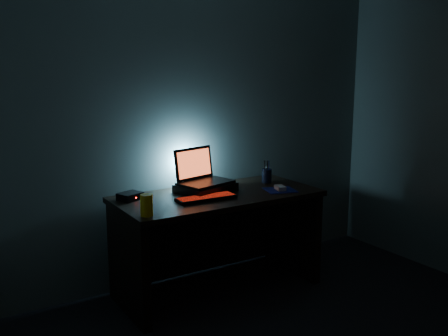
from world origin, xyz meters
name	(u,v)px	position (x,y,z in m)	size (l,w,h in m)	color
room	(406,161)	(0.00, 0.00, 1.25)	(3.50, 4.00, 2.50)	black
desk	(214,226)	(0.00, 1.67, 0.49)	(1.50, 0.70, 0.75)	black
riser	(206,188)	(-0.04, 1.73, 0.78)	(0.40, 0.30, 0.06)	black
laptop	(201,175)	(-0.05, 1.78, 0.87)	(0.43, 0.36, 0.26)	black
keyboard	(206,198)	(-0.16, 1.52, 0.76)	(0.43, 0.15, 0.03)	black
mousepad	(280,190)	(0.46, 1.46, 0.75)	(0.22, 0.20, 0.00)	#0C1354
mouse	(280,188)	(0.46, 1.46, 0.77)	(0.06, 0.10, 0.03)	#A1A2A6
pen_cup	(267,176)	(0.52, 1.73, 0.81)	(0.08, 0.08, 0.11)	black
juice_glass	(147,205)	(-0.66, 1.38, 0.82)	(0.08, 0.08, 0.14)	yellow
router	(130,196)	(-0.61, 1.80, 0.78)	(0.19, 0.17, 0.05)	black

